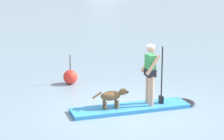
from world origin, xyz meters
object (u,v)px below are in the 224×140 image
object	(u,v)px
person_paddler	(151,70)
dog	(113,96)
paddleboard	(138,107)
marker_buoy	(70,77)

from	to	relation	value
person_paddler	dog	distance (m)	1.25
paddleboard	person_paddler	distance (m)	1.08
paddleboard	marker_buoy	bearing A→B (deg)	99.72
person_paddler	marker_buoy	bearing A→B (deg)	105.09
person_paddler	marker_buoy	world-z (taller)	person_paddler
person_paddler	dog	xyz separation A→B (m)	(-1.06, 0.22, -0.63)
person_paddler	marker_buoy	size ratio (longest dim) A/B	1.71
dog	marker_buoy	bearing A→B (deg)	86.93
marker_buoy	paddleboard	bearing A→B (deg)	-80.28
paddleboard	marker_buoy	distance (m)	3.30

